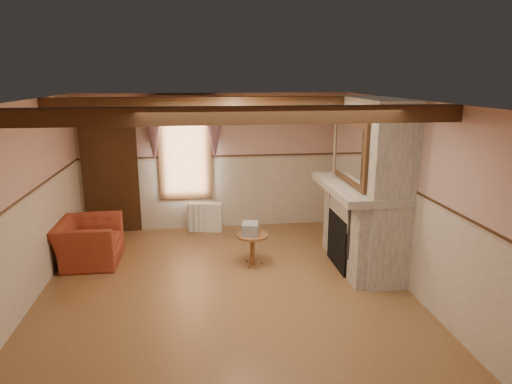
{
  "coord_description": "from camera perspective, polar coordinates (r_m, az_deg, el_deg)",
  "views": [
    {
      "loc": [
        -0.36,
        -6.34,
        3.13
      ],
      "look_at": [
        0.58,
        0.8,
        1.29
      ],
      "focal_mm": 32.0,
      "sensor_mm": 36.0,
      "label": 1
    }
  ],
  "objects": [
    {
      "name": "wainscot",
      "position": [
        6.78,
        -3.98,
        -6.27
      ],
      "size": [
        5.5,
        6.0,
        1.5
      ],
      "primitive_type": null,
      "color": "beige",
      "rests_on": "floor"
    },
    {
      "name": "mantel_clock",
      "position": [
        8.17,
        11.28,
        2.69
      ],
      "size": [
        0.14,
        0.24,
        0.2
      ],
      "primitive_type": "cube",
      "color": "#32190D",
      "rests_on": "mantel"
    },
    {
      "name": "floor",
      "position": [
        7.08,
        -3.87,
        -11.96
      ],
      "size": [
        5.5,
        6.0,
        0.01
      ],
      "primitive_type": "cube",
      "color": "brown",
      "rests_on": "ground"
    },
    {
      "name": "wall_right",
      "position": [
        7.27,
        18.11,
        -0.17
      ],
      "size": [
        0.02,
        6.0,
        2.8
      ],
      "primitive_type": "cube",
      "color": "tan",
      "rests_on": "floor"
    },
    {
      "name": "door",
      "position": [
        9.66,
        -17.67,
        1.21
      ],
      "size": [
        1.1,
        0.1,
        2.1
      ],
      "primitive_type": "cube",
      "color": "black",
      "rests_on": "floor"
    },
    {
      "name": "radiator",
      "position": [
        9.47,
        -6.42,
        -3.15
      ],
      "size": [
        0.72,
        0.31,
        0.6
      ],
      "primitive_type": "cube",
      "rotation": [
        0.0,
        0.0,
        -0.19
      ],
      "color": "white",
      "rests_on": "floor"
    },
    {
      "name": "wall_back",
      "position": [
        9.5,
        -5.2,
        3.78
      ],
      "size": [
        5.5,
        0.02,
        2.8
      ],
      "primitive_type": "cube",
      "color": "tan",
      "rests_on": "floor"
    },
    {
      "name": "ceiling_beam_back",
      "position": [
        7.56,
        -4.82,
        11.02
      ],
      "size": [
        5.5,
        0.18,
        0.2
      ],
      "primitive_type": "cube",
      "color": "black",
      "rests_on": "ceiling"
    },
    {
      "name": "chair_rail",
      "position": [
        6.55,
        -4.09,
        -0.11
      ],
      "size": [
        5.5,
        6.0,
        0.08
      ],
      "primitive_type": null,
      "color": "black",
      "rests_on": "wainscot"
    },
    {
      "name": "wall_front",
      "position": [
        3.78,
        -1.17,
        -12.96
      ],
      "size": [
        5.5,
        0.02,
        2.8
      ],
      "primitive_type": "cube",
      "color": "tan",
      "rests_on": "floor"
    },
    {
      "name": "ceiling",
      "position": [
        6.35,
        -4.3,
        11.31
      ],
      "size": [
        5.5,
        6.0,
        0.01
      ],
      "primitive_type": "cube",
      "color": "silver",
      "rests_on": "wall_back"
    },
    {
      "name": "armchair",
      "position": [
        8.36,
        -20.2,
        -5.85
      ],
      "size": [
        1.01,
        1.15,
        0.75
      ],
      "primitive_type": "imported",
      "rotation": [
        0.0,
        0.0,
        1.57
      ],
      "color": "maroon",
      "rests_on": "floor"
    },
    {
      "name": "window_drapes",
      "position": [
        9.26,
        -9.04,
        8.7
      ],
      "size": [
        1.3,
        0.14,
        1.4
      ],
      "primitive_type": "cube",
      "color": "gray",
      "rests_on": "wall_back"
    },
    {
      "name": "fireplace",
      "position": [
        7.67,
        14.02,
        0.86
      ],
      "size": [
        0.85,
        2.0,
        2.8
      ],
      "primitive_type": "cube",
      "color": "gray",
      "rests_on": "floor"
    },
    {
      "name": "side_table",
      "position": [
        7.77,
        -0.46,
        -7.22
      ],
      "size": [
        0.69,
        0.69,
        0.55
      ],
      "primitive_type": "cylinder",
      "rotation": [
        0.0,
        0.0,
        0.36
      ],
      "color": "brown",
      "rests_on": "floor"
    },
    {
      "name": "jar_yellow",
      "position": [
        7.03,
        14.49,
        0.3
      ],
      "size": [
        0.06,
        0.06,
        0.12
      ],
      "primitive_type": "cylinder",
      "color": "yellow",
      "rests_on": "mantel"
    },
    {
      "name": "candle_red",
      "position": [
        7.1,
        14.29,
        0.6
      ],
      "size": [
        0.06,
        0.06,
        0.16
      ],
      "primitive_type": "cylinder",
      "color": "maroon",
      "rests_on": "mantel"
    },
    {
      "name": "wall_left",
      "position": [
        6.99,
        -27.21,
        -1.63
      ],
      "size": [
        0.02,
        6.0,
        2.8
      ],
      "primitive_type": "cube",
      "color": "tan",
      "rests_on": "floor"
    },
    {
      "name": "book_stack",
      "position": [
        7.64,
        -0.73,
        -4.62
      ],
      "size": [
        0.32,
        0.36,
        0.2
      ],
      "primitive_type": "cube",
      "rotation": [
        0.0,
        0.0,
        -0.19
      ],
      "color": "#B7AD8C",
      "rests_on": "side_table"
    },
    {
      "name": "mantel",
      "position": [
        7.62,
        12.74,
        0.54
      ],
      "size": [
        1.05,
        2.05,
        0.12
      ],
      "primitive_type": "cube",
      "color": "gray",
      "rests_on": "fireplace"
    },
    {
      "name": "firebox",
      "position": [
        7.8,
        10.68,
        -6.02
      ],
      "size": [
        0.2,
        0.95,
        0.9
      ],
      "primitive_type": "cube",
      "color": "black",
      "rests_on": "floor"
    },
    {
      "name": "overmantel_mirror",
      "position": [
        7.44,
        11.66,
        5.06
      ],
      "size": [
        0.06,
        1.44,
        1.04
      ],
      "primitive_type": "cube",
      "color": "silver",
      "rests_on": "fireplace"
    },
    {
      "name": "ceiling_beam_front",
      "position": [
        5.17,
        -3.49,
        9.52
      ],
      "size": [
        5.5,
        0.18,
        0.2
      ],
      "primitive_type": "cube",
      "color": "black",
      "rests_on": "ceiling"
    },
    {
      "name": "bowl",
      "position": [
        7.38,
        13.41,
        0.9
      ],
      "size": [
        0.37,
        0.37,
        0.09
      ],
      "primitive_type": "imported",
      "color": "brown",
      "rests_on": "mantel"
    },
    {
      "name": "oil_lamp",
      "position": [
        8.09,
        11.48,
        2.84
      ],
      "size": [
        0.11,
        0.11,
        0.28
      ],
      "primitive_type": "cylinder",
      "color": "gold",
      "rests_on": "mantel"
    },
    {
      "name": "window",
      "position": [
        9.43,
        -8.88,
        5.12
      ],
      "size": [
        1.06,
        0.08,
        2.02
      ],
      "primitive_type": "cube",
      "color": "white",
      "rests_on": "wall_back"
    }
  ]
}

